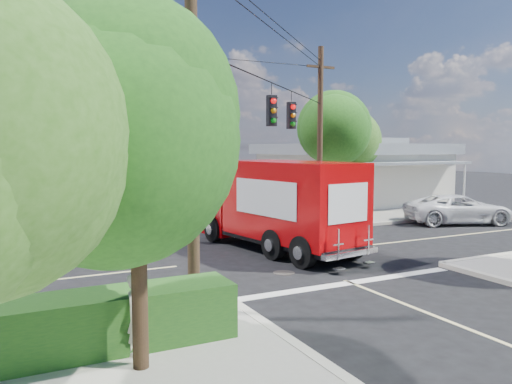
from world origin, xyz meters
TOP-DOWN VIEW (x-y plane):
  - ground at (0.00, 0.00)m, footprint 120.00×120.00m
  - sidewalk_ne at (10.88, 10.88)m, footprint 14.12×14.12m
  - road_markings at (0.00, -1.47)m, footprint 32.00×32.00m
  - building_ne at (12.50, 11.97)m, footprint 11.80×10.20m
  - radio_tower at (0.50, 20.00)m, footprint 0.80×0.80m
  - tree_sw_front at (-6.99, -7.54)m, footprint 3.88×3.78m
  - tree_ne_front at (7.21, 6.76)m, footprint 4.21×4.14m
  - tree_ne_back at (9.81, 8.96)m, footprint 3.77×3.66m
  - palm_nw_front at (-7.50, 7.50)m, footprint 3.01×3.08m
  - utility_poles at (-1.58, 1.60)m, footprint 12.00×10.68m
  - picket_fence at (-7.80, -5.60)m, footprint 5.94×0.06m
  - hedge_sw at (-8.00, -6.40)m, footprint 6.20×1.20m
  - vending_boxes at (6.50, 6.20)m, footprint 1.90×0.50m
  - delivery_truck at (0.37, 0.72)m, footprint 3.65×8.31m
  - parked_car at (12.18, 2.51)m, footprint 6.04×4.33m
  - pedestrian at (-6.92, -6.91)m, footprint 0.66×0.65m

SIDE VIEW (x-z plane):
  - ground at x=0.00m, z-range 0.00..0.00m
  - road_markings at x=0.00m, z-range 0.00..0.01m
  - sidewalk_ne at x=10.88m, z-range 0.00..0.14m
  - picket_fence at x=-7.80m, z-range 0.18..1.18m
  - hedge_sw at x=-8.00m, z-range 0.14..1.24m
  - vending_boxes at x=6.50m, z-range 0.14..1.24m
  - parked_car at x=12.18m, z-range 0.00..1.53m
  - pedestrian at x=-6.92m, z-range 0.14..1.67m
  - delivery_truck at x=0.37m, z-range 0.03..3.51m
  - building_ne at x=12.50m, z-range 0.07..4.57m
  - tree_ne_back at x=9.81m, z-range 1.27..7.10m
  - tree_sw_front at x=-6.99m, z-range 1.32..7.35m
  - utility_poles at x=-1.58m, z-range 0.17..9.17m
  - tree_ne_front at x=7.21m, z-range 1.44..8.09m
  - palm_nw_front at x=-7.50m, z-range 2.25..7.84m
  - radio_tower at x=0.50m, z-range -2.86..14.14m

